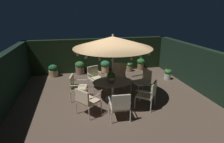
% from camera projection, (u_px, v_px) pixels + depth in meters
% --- Properties ---
extents(ground_plane, '(8.09, 7.36, 0.02)m').
position_uv_depth(ground_plane, '(112.00, 98.00, 7.19)').
color(ground_plane, brown).
extents(hedge_backdrop_rear, '(8.09, 0.30, 1.87)m').
position_uv_depth(hedge_backdrop_rear, '(99.00, 55.00, 10.15)').
color(hedge_backdrop_rear, black).
rests_on(hedge_backdrop_rear, ground_plane).
extents(hedge_backdrop_left, '(0.30, 7.36, 1.87)m').
position_uv_depth(hedge_backdrop_left, '(2.00, 84.00, 6.10)').
color(hedge_backdrop_left, black).
rests_on(hedge_backdrop_left, ground_plane).
extents(hedge_backdrop_right, '(0.30, 7.36, 1.87)m').
position_uv_depth(hedge_backdrop_right, '(200.00, 69.00, 7.67)').
color(hedge_backdrop_right, black).
rests_on(hedge_backdrop_right, ground_plane).
extents(patio_dining_table, '(1.57, 1.18, 0.76)m').
position_uv_depth(patio_dining_table, '(113.00, 85.00, 6.86)').
color(patio_dining_table, beige).
rests_on(patio_dining_table, ground_plane).
extents(patio_umbrella, '(2.86, 2.86, 2.55)m').
position_uv_depth(patio_umbrella, '(113.00, 42.00, 6.31)').
color(patio_umbrella, beige).
rests_on(patio_umbrella, ground_plane).
extents(centerpiece_planter, '(0.34, 0.34, 0.44)m').
position_uv_depth(centerpiece_planter, '(111.00, 77.00, 6.61)').
color(centerpiece_planter, olive).
rests_on(centerpiece_planter, patio_dining_table).
extents(patio_chair_north, '(0.81, 0.80, 1.05)m').
position_uv_depth(patio_chair_north, '(119.00, 73.00, 8.18)').
color(patio_chair_north, beige).
rests_on(patio_chair_north, ground_plane).
extents(patio_chair_northeast, '(0.75, 0.75, 0.97)m').
position_uv_depth(patio_chair_northeast, '(95.00, 76.00, 7.96)').
color(patio_chair_northeast, beige).
rests_on(patio_chair_northeast, ground_plane).
extents(patio_chair_east, '(0.72, 0.73, 0.99)m').
position_uv_depth(patio_chair_east, '(76.00, 86.00, 6.86)').
color(patio_chair_east, silver).
rests_on(patio_chair_east, ground_plane).
extents(patio_chair_southeast, '(0.87, 0.88, 0.95)m').
position_uv_depth(patio_chair_southeast, '(86.00, 100.00, 5.82)').
color(patio_chair_southeast, silver).
rests_on(patio_chair_southeast, ground_plane).
extents(patio_chair_south, '(0.67, 0.65, 0.96)m').
position_uv_depth(patio_chair_south, '(120.00, 105.00, 5.55)').
color(patio_chair_south, silver).
rests_on(patio_chair_south, ground_plane).
extents(patio_chair_southwest, '(0.86, 0.86, 0.99)m').
position_uv_depth(patio_chair_southwest, '(149.00, 93.00, 6.27)').
color(patio_chair_southwest, beige).
rests_on(patio_chair_southwest, ground_plane).
extents(patio_chair_west, '(0.74, 0.73, 1.02)m').
position_uv_depth(patio_chair_west, '(143.00, 80.00, 7.43)').
color(patio_chair_west, silver).
rests_on(patio_chair_west, ground_plane).
extents(potted_plant_back_right, '(0.46, 0.46, 0.66)m').
position_uv_depth(potted_plant_back_right, '(141.00, 63.00, 10.51)').
color(potted_plant_back_right, olive).
rests_on(potted_plant_back_right, ground_plane).
extents(potted_plant_back_left, '(0.34, 0.34, 0.50)m').
position_uv_depth(potted_plant_back_left, '(129.00, 67.00, 10.27)').
color(potted_plant_back_left, olive).
rests_on(potted_plant_back_left, ground_plane).
extents(potted_plant_front_corner, '(0.50, 0.50, 0.71)m').
position_uv_depth(potted_plant_front_corner, '(80.00, 67.00, 9.79)').
color(potted_plant_front_corner, '#826254').
rests_on(potted_plant_front_corner, ground_plane).
extents(potted_plant_right_near, '(0.49, 0.49, 0.65)m').
position_uv_depth(potted_plant_right_near, '(53.00, 70.00, 9.41)').
color(potted_plant_right_near, tan).
rests_on(potted_plant_right_near, ground_plane).
extents(potted_plant_right_far, '(0.36, 0.36, 0.52)m').
position_uv_depth(potted_plant_right_far, '(168.00, 74.00, 9.02)').
color(potted_plant_right_far, beige).
rests_on(potted_plant_right_far, ground_plane).
extents(potted_plant_left_far, '(0.53, 0.53, 0.69)m').
position_uv_depth(potted_plant_left_far, '(105.00, 66.00, 10.01)').
color(potted_plant_left_far, tan).
rests_on(potted_plant_left_far, ground_plane).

